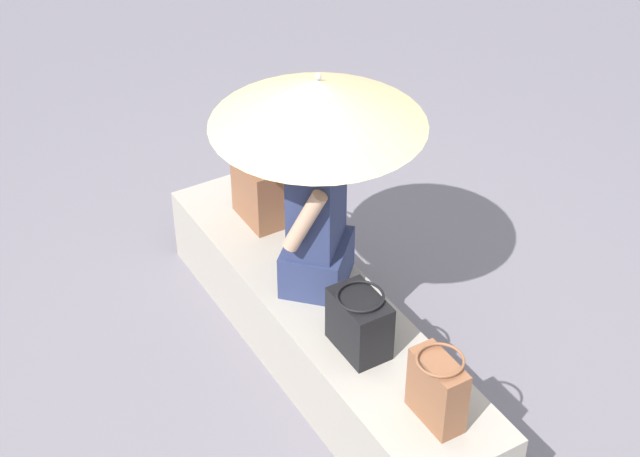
{
  "coord_description": "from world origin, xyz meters",
  "views": [
    {
      "loc": [
        -3.01,
        1.8,
        3.41
      ],
      "look_at": [
        0.06,
        -0.02,
        0.76
      ],
      "focal_mm": 56.64,
      "sensor_mm": 36.0,
      "label": 1
    }
  ],
  "objects_px": {
    "handbag_black": "(359,322)",
    "shoulder_bag_spare": "(259,190)",
    "person_seated": "(317,213)",
    "tote_bag_canvas": "(437,389)",
    "parasol": "(318,102)"
  },
  "relations": [
    {
      "from": "handbag_black",
      "to": "shoulder_bag_spare",
      "type": "bearing_deg",
      "value": -4.31
    },
    {
      "from": "person_seated",
      "to": "tote_bag_canvas",
      "type": "xyz_separation_m",
      "value": [
        -0.98,
        0.03,
        -0.23
      ]
    },
    {
      "from": "tote_bag_canvas",
      "to": "shoulder_bag_spare",
      "type": "distance_m",
      "value": 1.55
    },
    {
      "from": "parasol",
      "to": "person_seated",
      "type": "bearing_deg",
      "value": 145.74
    },
    {
      "from": "person_seated",
      "to": "handbag_black",
      "type": "relative_size",
      "value": 3.09
    },
    {
      "from": "person_seated",
      "to": "parasol",
      "type": "relative_size",
      "value": 0.87
    },
    {
      "from": "handbag_black",
      "to": "tote_bag_canvas",
      "type": "bearing_deg",
      "value": -175.07
    },
    {
      "from": "parasol",
      "to": "shoulder_bag_spare",
      "type": "bearing_deg",
      "value": 5.72
    },
    {
      "from": "handbag_black",
      "to": "shoulder_bag_spare",
      "type": "relative_size",
      "value": 0.83
    },
    {
      "from": "parasol",
      "to": "handbag_black",
      "type": "distance_m",
      "value": 0.95
    },
    {
      "from": "handbag_black",
      "to": "shoulder_bag_spare",
      "type": "distance_m",
      "value": 1.06
    },
    {
      "from": "person_seated",
      "to": "handbag_black",
      "type": "height_order",
      "value": "person_seated"
    },
    {
      "from": "parasol",
      "to": "handbag_black",
      "type": "relative_size",
      "value": 3.53
    },
    {
      "from": "tote_bag_canvas",
      "to": "shoulder_bag_spare",
      "type": "height_order",
      "value": "shoulder_bag_spare"
    },
    {
      "from": "person_seated",
      "to": "shoulder_bag_spare",
      "type": "distance_m",
      "value": 0.61
    }
  ]
}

